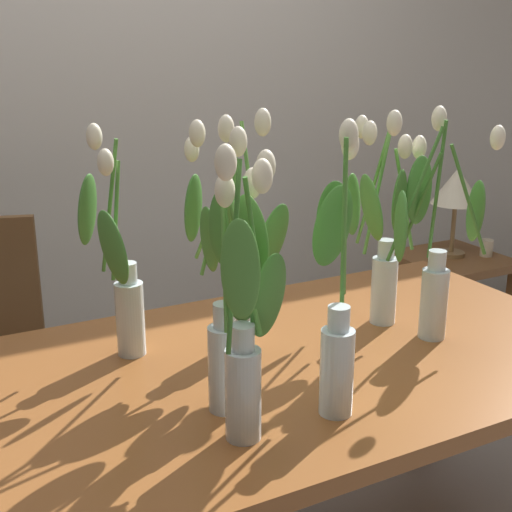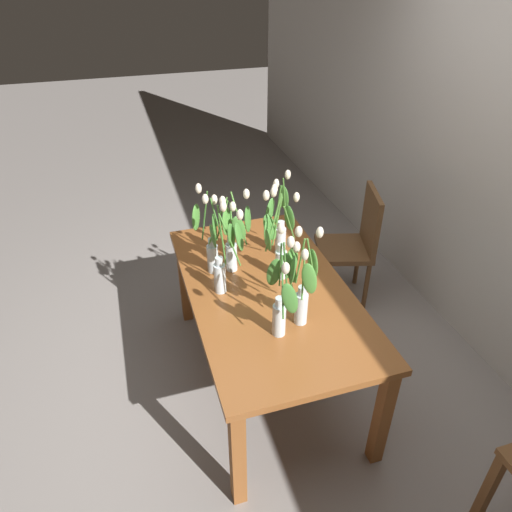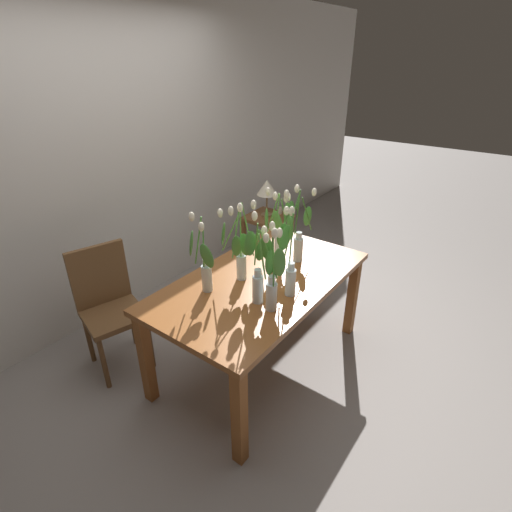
{
  "view_description": "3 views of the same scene",
  "coord_description": "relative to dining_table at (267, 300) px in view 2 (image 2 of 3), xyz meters",
  "views": [
    {
      "loc": [
        -0.76,
        -1.28,
        1.45
      ],
      "look_at": [
        -0.06,
        0.05,
        0.99
      ],
      "focal_mm": 47.92,
      "sensor_mm": 36.0,
      "label": 1
    },
    {
      "loc": [
        2.04,
        -0.7,
        2.4
      ],
      "look_at": [
        -0.07,
        -0.05,
        0.93
      ],
      "focal_mm": 32.91,
      "sensor_mm": 36.0,
      "label": 2
    },
    {
      "loc": [
        -1.89,
        -1.35,
        2.12
      ],
      "look_at": [
        0.02,
        0.06,
        0.89
      ],
      "focal_mm": 27.44,
      "sensor_mm": 36.0,
      "label": 3
    }
  ],
  "objects": [
    {
      "name": "ground_plane",
      "position": [
        0.0,
        0.0,
        -0.65
      ],
      "size": [
        18.0,
        18.0,
        0.0
      ],
      "primitive_type": "plane",
      "color": "gray"
    },
    {
      "name": "tulip_vase_5",
      "position": [
        -0.25,
        -0.26,
        0.29
      ],
      "size": [
        0.17,
        0.23,
        0.56
      ],
      "color": "silver",
      "rests_on": "dining_table"
    },
    {
      "name": "tulip_vase_4",
      "position": [
        0.37,
        -0.05,
        0.33
      ],
      "size": [
        0.29,
        0.17,
        0.58
      ],
      "color": "silver",
      "rests_on": "dining_table"
    },
    {
      "name": "dining_table",
      "position": [
        0.0,
        0.0,
        0.0
      ],
      "size": [
        1.6,
        0.9,
        0.74
      ],
      "color": "brown",
      "rests_on": "ground"
    },
    {
      "name": "tulip_vase_1",
      "position": [
        -0.1,
        0.09,
        0.32
      ],
      "size": [
        0.22,
        0.24,
        0.59
      ],
      "color": "silver",
      "rests_on": "dining_table"
    },
    {
      "name": "tulip_vase_6",
      "position": [
        -0.22,
        -0.16,
        0.32
      ],
      "size": [
        0.14,
        0.28,
        0.56
      ],
      "color": "silver",
      "rests_on": "dining_table"
    },
    {
      "name": "tulip_vase_0",
      "position": [
        -0.04,
        -0.24,
        0.29
      ],
      "size": [
        0.14,
        0.18,
        0.58
      ],
      "color": "silver",
      "rests_on": "dining_table"
    },
    {
      "name": "tulip_vase_3",
      "position": [
        -0.35,
        0.19,
        0.27
      ],
      "size": [
        0.15,
        0.19,
        0.55
      ],
      "color": "silver",
      "rests_on": "dining_table"
    },
    {
      "name": "dining_chair",
      "position": [
        -0.63,
        0.91,
        -0.12
      ],
      "size": [
        0.5,
        0.5,
        0.93
      ],
      "color": "brown",
      "rests_on": "ground"
    },
    {
      "name": "tulip_vase_2",
      "position": [
        0.32,
        0.08,
        0.3
      ],
      "size": [
        0.23,
        0.19,
        0.54
      ],
      "color": "silver",
      "rests_on": "dining_table"
    }
  ]
}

